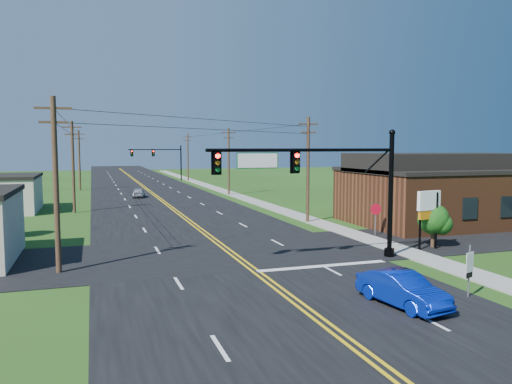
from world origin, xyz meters
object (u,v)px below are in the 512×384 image
object	(u,v)px
signal_mast_main	(321,178)
route_sign	(469,267)
stop_sign	(376,213)
signal_mast_far	(158,157)
blue_car	(402,290)

from	to	relation	value
signal_mast_main	route_sign	bearing A→B (deg)	-68.48
signal_mast_main	stop_sign	distance (m)	10.37
signal_mast_main	signal_mast_far	xyz separation A→B (m)	(0.10, 72.00, -0.20)
route_sign	stop_sign	world-z (taller)	stop_sign
route_sign	blue_car	bearing A→B (deg)	161.73
signal_mast_far	route_sign	world-z (taller)	signal_mast_far
signal_mast_main	blue_car	size ratio (longest dim) A/B	2.69
signal_mast_main	signal_mast_far	distance (m)	72.00
signal_mast_main	stop_sign	size ratio (longest dim) A/B	4.78
signal_mast_main	blue_car	bearing A→B (deg)	-91.93
route_sign	stop_sign	bearing A→B (deg)	52.58
signal_mast_far	signal_mast_main	bearing A→B (deg)	-90.08
signal_mast_main	route_sign	distance (m)	9.27
blue_car	stop_sign	xyz separation A→B (m)	(7.78, 14.64, 1.01)
signal_mast_far	stop_sign	xyz separation A→B (m)	(7.41, -65.53, -2.84)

